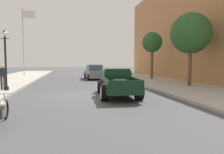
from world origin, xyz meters
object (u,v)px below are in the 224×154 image
object	(u,v)px
hotrod_truck_dark_green	(117,83)
pedestrian_sidewalk_left	(3,75)
street_tree_second	(152,43)
car_background_grey	(94,72)
motorcycle_parked	(0,111)
street_lamp_near	(5,55)
street_tree_nearest	(191,33)
flagpole	(25,34)

from	to	relation	value
hotrod_truck_dark_green	pedestrian_sidewalk_left	world-z (taller)	pedestrian_sidewalk_left
hotrod_truck_dark_green	street_tree_second	world-z (taller)	street_tree_second
car_background_grey	pedestrian_sidewalk_left	bearing A→B (deg)	-128.95
pedestrian_sidewalk_left	street_tree_second	bearing A→B (deg)	25.10
motorcycle_parked	street_tree_second	distance (m)	18.10
street_lamp_near	street_tree_nearest	xyz separation A→B (m)	(13.11, 0.15, 1.75)
hotrod_truck_dark_green	car_background_grey	world-z (taller)	car_background_grey
pedestrian_sidewalk_left	flagpole	distance (m)	16.84
pedestrian_sidewalk_left	street_tree_nearest	size ratio (longest dim) A/B	0.30
hotrod_truck_dark_green	street_tree_nearest	xyz separation A→B (m)	(6.41, 2.74, 3.38)
hotrod_truck_dark_green	motorcycle_parked	xyz separation A→B (m)	(-4.85, -4.94, -0.31)
motorcycle_parked	pedestrian_sidewalk_left	size ratio (longest dim) A/B	1.29
flagpole	street_tree_second	distance (m)	17.79
motorcycle_parked	flagpole	world-z (taller)	flagpole
hotrod_truck_dark_green	street_lamp_near	xyz separation A→B (m)	(-6.70, 2.59, 1.63)
motorcycle_parked	car_background_grey	distance (m)	17.52
car_background_grey	street_tree_second	size ratio (longest dim) A/B	0.89
motorcycle_parked	street_tree_nearest	bearing A→B (deg)	34.30
motorcycle_parked	flagpole	xyz separation A→B (m)	(-3.81, 24.13, 5.33)
hotrod_truck_dark_green	street_tree_nearest	world-z (taller)	street_tree_nearest
hotrod_truck_dark_green	car_background_grey	bearing A→B (deg)	89.70
car_background_grey	flagpole	bearing A→B (deg)	140.03
car_background_grey	hotrod_truck_dark_green	bearing A→B (deg)	-90.30
street_lamp_near	hotrod_truck_dark_green	bearing A→B (deg)	-21.14
motorcycle_parked	car_background_grey	bearing A→B (deg)	73.73
pedestrian_sidewalk_left	flagpole	bearing A→B (deg)	95.74
hotrod_truck_dark_green	street_lamp_near	bearing A→B (deg)	158.86
pedestrian_sidewalk_left	flagpole	size ratio (longest dim) A/B	0.18
car_background_grey	street_tree_nearest	xyz separation A→B (m)	(6.35, -9.14, 3.37)
flagpole	pedestrian_sidewalk_left	bearing A→B (deg)	-84.26
hotrod_truck_dark_green	pedestrian_sidewalk_left	distance (m)	7.70
pedestrian_sidewalk_left	street_lamp_near	distance (m)	1.44
car_background_grey	pedestrian_sidewalk_left	xyz separation A→B (m)	(-7.10, -8.79, 0.32)
car_background_grey	street_lamp_near	xyz separation A→B (m)	(-6.76, -9.29, 1.62)
motorcycle_parked	street_tree_second	world-z (taller)	street_tree_second
street_tree_nearest	street_lamp_near	bearing A→B (deg)	-179.34
hotrod_truck_dark_green	street_tree_nearest	bearing A→B (deg)	23.14
street_tree_nearest	car_background_grey	bearing A→B (deg)	124.80
car_background_grey	street_tree_second	distance (m)	7.23
hotrod_truck_dark_green	flagpole	bearing A→B (deg)	114.29
hotrod_truck_dark_green	pedestrian_sidewalk_left	size ratio (longest dim) A/B	3.04
car_background_grey	flagpole	distance (m)	12.43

